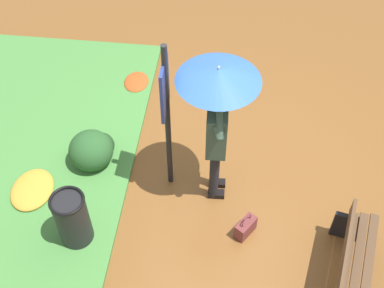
% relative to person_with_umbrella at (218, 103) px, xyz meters
% --- Properties ---
extents(ground_plane, '(18.00, 18.00, 0.00)m').
position_rel_person_with_umbrella_xyz_m(ground_plane, '(0.12, -0.11, -1.55)').
color(ground_plane, brown).
extents(grass_verge, '(4.80, 4.00, 0.05)m').
position_rel_person_with_umbrella_xyz_m(grass_verge, '(0.43, 3.15, -1.53)').
color(grass_verge, '#47843D').
rests_on(grass_verge, ground_plane).
extents(person_with_umbrella, '(0.96, 0.96, 2.04)m').
position_rel_person_with_umbrella_xyz_m(person_with_umbrella, '(0.00, 0.00, 0.00)').
color(person_with_umbrella, black).
rests_on(person_with_umbrella, ground_plane).
extents(info_sign_post, '(0.44, 0.07, 2.30)m').
position_rel_person_with_umbrella_xyz_m(info_sign_post, '(0.02, 0.60, -0.11)').
color(info_sign_post, black).
rests_on(info_sign_post, ground_plane).
extents(handbag, '(0.33, 0.29, 0.37)m').
position_rel_person_with_umbrella_xyz_m(handbag, '(-0.69, -0.46, -1.42)').
color(handbag, brown).
rests_on(handbag, ground_plane).
extents(park_bench, '(1.42, 0.67, 0.75)m').
position_rel_person_with_umbrella_xyz_m(park_bench, '(-1.24, -1.65, -1.15)').
color(park_bench, black).
rests_on(park_bench, ground_plane).
extents(trash_bin, '(0.42, 0.42, 0.83)m').
position_rel_person_with_umbrella_xyz_m(trash_bin, '(-1.00, 1.60, -1.13)').
color(trash_bin, black).
rests_on(trash_bin, ground_plane).
extents(shrub_cluster, '(0.67, 0.61, 0.55)m').
position_rel_person_with_umbrella_xyz_m(shrub_cluster, '(0.23, 1.69, -1.30)').
color(shrub_cluster, '#285628').
rests_on(shrub_cluster, ground_plane).
extents(leaf_pile_near_person, '(0.49, 0.39, 0.11)m').
position_rel_person_with_umbrella_xyz_m(leaf_pile_near_person, '(1.87, 1.41, -1.50)').
color(leaf_pile_near_person, '#B74C1E').
rests_on(leaf_pile_near_person, ground_plane).
extents(leaf_pile_by_bench, '(0.69, 0.55, 0.15)m').
position_rel_person_with_umbrella_xyz_m(leaf_pile_by_bench, '(-0.40, 2.38, -1.48)').
color(leaf_pile_by_bench, gold).
rests_on(leaf_pile_by_bench, ground_plane).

